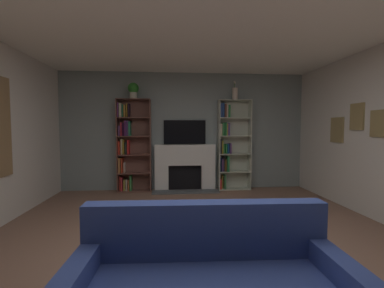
% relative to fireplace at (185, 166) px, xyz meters
% --- Properties ---
extents(ground_plane, '(7.59, 7.59, 0.00)m').
position_rel_fireplace_xyz_m(ground_plane, '(0.00, -3.05, -0.53)').
color(ground_plane, '#82604F').
extents(wall_back_accent, '(5.54, 0.06, 2.60)m').
position_rel_fireplace_xyz_m(wall_back_accent, '(0.00, 0.14, 0.77)').
color(wall_back_accent, gray).
rests_on(wall_back_accent, ground_plane).
extents(ceiling, '(5.54, 6.44, 0.06)m').
position_rel_fireplace_xyz_m(ceiling, '(0.00, -3.05, 2.10)').
color(ceiling, white).
rests_on(ceiling, wall_back_accent).
extents(fireplace, '(1.43, 0.51, 1.01)m').
position_rel_fireplace_xyz_m(fireplace, '(0.00, 0.00, 0.00)').
color(fireplace, white).
rests_on(fireplace, ground_plane).
extents(tv, '(0.93, 0.06, 0.53)m').
position_rel_fireplace_xyz_m(tv, '(0.00, 0.08, 0.76)').
color(tv, black).
rests_on(tv, fireplace).
extents(bookshelf_left, '(0.72, 0.27, 2.00)m').
position_rel_fireplace_xyz_m(bookshelf_left, '(-1.19, 0.01, 0.47)').
color(bookshelf_left, brown).
rests_on(bookshelf_left, ground_plane).
extents(bookshelf_right, '(0.72, 0.27, 2.00)m').
position_rel_fireplace_xyz_m(bookshelf_right, '(1.02, 0.01, 0.48)').
color(bookshelf_right, beige).
rests_on(bookshelf_right, ground_plane).
extents(potted_plant, '(0.23, 0.23, 0.34)m').
position_rel_fireplace_xyz_m(potted_plant, '(-1.11, -0.04, 1.67)').
color(potted_plant, beige).
rests_on(potted_plant, bookshelf_left).
extents(vase_with_flowers, '(0.12, 0.12, 0.41)m').
position_rel_fireplace_xyz_m(vase_with_flowers, '(1.11, -0.04, 1.62)').
color(vase_with_flowers, beige).
rests_on(vase_with_flowers, bookshelf_right).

